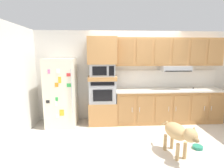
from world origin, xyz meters
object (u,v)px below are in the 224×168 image
(screwdriver, at_px, (194,88))
(built_in_oven, at_px, (103,91))
(dog, at_px, (179,133))
(microwave, at_px, (102,70))
(dog_food_bowl, at_px, (198,147))
(refrigerator, at_px, (61,93))

(screwdriver, bearing_deg, built_in_oven, -178.39)
(built_in_oven, bearing_deg, dog, -51.51)
(screwdriver, height_order, dog, screwdriver)
(microwave, relative_size, dog, 0.68)
(microwave, height_order, dog, microwave)
(screwdriver, xyz_separation_m, dog_food_bowl, (-0.67, -1.55, -0.90))
(microwave, distance_m, screwdriver, 2.61)
(refrigerator, xyz_separation_m, microwave, (1.07, 0.07, 0.58))
(microwave, height_order, screwdriver, microwave)
(microwave, xyz_separation_m, dog, (1.36, -1.72, -1.00))
(refrigerator, relative_size, dog, 1.85)
(refrigerator, xyz_separation_m, dog, (2.44, -1.65, -0.42))
(microwave, height_order, dog_food_bowl, microwave)
(built_in_oven, relative_size, screwdriver, 4.25)
(built_in_oven, distance_m, microwave, 0.56)
(dog, bearing_deg, built_in_oven, -157.07)
(screwdriver, distance_m, dog, 2.20)
(refrigerator, distance_m, screwdriver, 3.64)
(microwave, bearing_deg, built_in_oven, 179.23)
(dog, bearing_deg, screwdriver, 130.69)
(built_in_oven, bearing_deg, microwave, -0.77)
(dog, relative_size, dog_food_bowl, 4.75)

